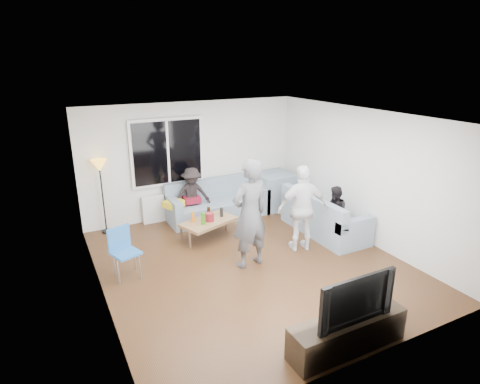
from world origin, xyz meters
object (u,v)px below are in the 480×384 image
spectator_right (335,213)px  player_left (250,214)px  coffee_table (209,230)px  sofa_right_section (325,213)px  television (351,296)px  tv_console (347,333)px  floor_lamp (103,197)px  spectator_back (192,195)px  side_chair (126,254)px  sofa_back_section (218,200)px  player_right (303,209)px

spectator_right → player_left: bearing=-65.6°
coffee_table → spectator_right: (2.28, -1.10, 0.34)m
sofa_right_section → television: (-2.00, -2.99, 0.33)m
tv_console → television: (0.00, 0.00, 0.54)m
coffee_table → spectator_right: spectator_right is taller
floor_lamp → spectator_back: 1.86m
coffee_table → spectator_back: 1.10m
floor_lamp → player_left: size_ratio=0.81×
sofa_right_section → tv_console: (-2.00, -2.99, -0.20)m
sofa_right_section → side_chair: (-4.07, 0.04, 0.01)m
spectator_right → tv_console: (-2.00, -2.68, -0.32)m
sofa_back_section → player_right: size_ratio=1.39×
floor_lamp → spectator_right: (4.07, -2.39, -0.24)m
player_left → spectator_right: 2.12m
side_chair → spectator_back: 2.56m
tv_console → television: television is taller
sofa_back_section → player_left: (-0.43, -2.31, 0.54)m
coffee_table → player_right: size_ratio=0.66×
sofa_back_section → coffee_table: sofa_back_section is taller
player_left → coffee_table: bearing=-89.2°
player_right → sofa_back_section: bearing=-56.8°
side_chair → spectator_right: bearing=-24.0°
floor_lamp → television: (2.07, -5.08, -0.02)m
coffee_table → television: (0.27, -3.78, 0.56)m
sofa_back_section → television: size_ratio=2.09×
sofa_back_section → side_chair: (-2.44, -1.75, 0.01)m
spectator_back → side_chair: bearing=-130.1°
side_chair → player_right: player_right is taller
player_right → spectator_right: size_ratio=1.53×
side_chair → floor_lamp: floor_lamp is taller
floor_lamp → player_right: 4.06m
spectator_right → spectator_back: (-2.23, 2.12, 0.08)m
floor_lamp → player_right: player_right is taller
television → spectator_right: bearing=53.2°
sofa_back_section → sofa_right_section: (1.63, -1.78, 0.00)m
player_left → floor_lamp: bearing=-61.0°
player_left → player_right: 1.19m
player_left → television: player_left is taller
sofa_back_section → player_right: player_right is taller
coffee_table → player_left: size_ratio=0.57×
sofa_right_section → player_left: 2.19m
coffee_table → spectator_right: bearing=-25.8°
coffee_table → floor_lamp: 2.28m
player_left → player_right: player_left is taller
player_left → player_right: size_ratio=1.17×
sofa_back_section → tv_console: (-0.37, -4.77, -0.20)m
side_chair → player_right: (3.19, -0.46, 0.40)m
coffee_table → floor_lamp: (-1.79, 1.29, 0.58)m
spectator_back → floor_lamp: bearing=177.3°
player_right → television: bearing=80.9°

